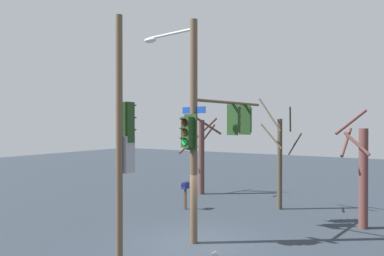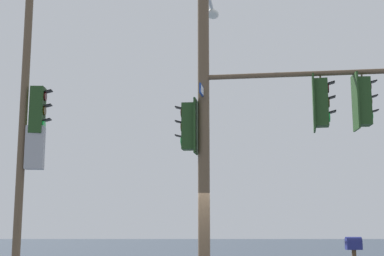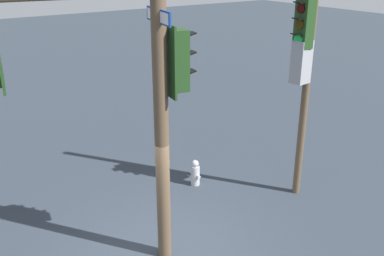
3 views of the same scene
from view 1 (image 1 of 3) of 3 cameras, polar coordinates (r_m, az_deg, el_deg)
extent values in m
plane|color=#2B333D|center=(13.98, 0.39, -17.53)|extent=(80.00, 80.00, 0.00)
cylinder|color=brown|center=(13.36, 0.27, -0.55)|extent=(0.27, 0.27, 8.16)
cylinder|color=silver|center=(14.54, -3.32, 14.41)|extent=(2.28, 0.41, 0.10)
ellipsoid|color=silver|center=(15.30, -6.53, 13.39)|extent=(0.64, 0.44, 0.20)
cylinder|color=brown|center=(15.25, 5.88, 3.95)|extent=(0.76, 4.63, 0.12)
cube|color=#1E3D19|center=(15.55, 6.69, 1.30)|extent=(0.41, 0.36, 1.10)
cube|color=#1E3D19|center=(15.41, 6.32, 1.31)|extent=(0.56, 0.15, 1.30)
cylinder|color=#2F0403|center=(15.69, 7.05, 2.53)|extent=(0.22, 0.07, 0.22)
cube|color=black|center=(15.76, 7.21, 2.96)|extent=(0.24, 0.20, 0.06)
cylinder|color=#352504|center=(15.68, 7.05, 1.29)|extent=(0.22, 0.07, 0.22)
cube|color=black|center=(15.75, 7.21, 1.72)|extent=(0.24, 0.20, 0.06)
cylinder|color=#19D147|center=(15.68, 7.05, 0.05)|extent=(0.22, 0.07, 0.22)
cube|color=black|center=(15.74, 7.21, 0.49)|extent=(0.24, 0.20, 0.06)
cylinder|color=brown|center=(15.57, 6.69, 3.60)|extent=(0.04, 0.04, 0.15)
cube|color=#1E3D19|center=(16.33, 8.48, 1.26)|extent=(0.38, 0.32, 1.10)
cube|color=#1E3D19|center=(16.18, 8.20, 1.27)|extent=(0.56, 0.07, 1.30)
cylinder|color=#2F0403|center=(16.49, 8.74, 2.43)|extent=(0.22, 0.04, 0.22)
cube|color=black|center=(16.56, 8.86, 2.84)|extent=(0.22, 0.17, 0.06)
cylinder|color=#352504|center=(16.48, 8.74, 1.25)|extent=(0.22, 0.04, 0.22)
cube|color=black|center=(16.55, 8.86, 1.66)|extent=(0.22, 0.17, 0.06)
cylinder|color=#19D147|center=(16.48, 8.74, 0.07)|extent=(0.22, 0.04, 0.22)
cube|color=black|center=(16.55, 8.85, 0.49)|extent=(0.22, 0.17, 0.06)
cylinder|color=brown|center=(16.35, 8.48, 3.45)|extent=(0.04, 0.04, 0.15)
cube|color=#1E3D19|center=(13.08, -0.72, -0.65)|extent=(0.40, 0.35, 1.10)
cube|color=#1E3D19|center=(13.21, -0.24, -0.64)|extent=(0.56, 0.12, 1.30)
cylinder|color=#2F0403|center=(12.96, -1.20, 0.84)|extent=(0.22, 0.06, 0.22)
cube|color=black|center=(12.90, -1.42, 1.37)|extent=(0.23, 0.19, 0.06)
cylinder|color=#352504|center=(12.96, -1.20, -0.66)|extent=(0.22, 0.06, 0.22)
cube|color=black|center=(12.90, -1.42, -0.14)|extent=(0.23, 0.19, 0.06)
cylinder|color=#19D147|center=(12.97, -1.20, -2.17)|extent=(0.22, 0.06, 0.22)
cube|color=black|center=(12.91, -1.42, -1.65)|extent=(0.23, 0.19, 0.06)
cube|color=navy|center=(13.36, 0.28, 2.80)|extent=(1.09, 0.22, 0.24)
cube|color=white|center=(13.38, 0.33, 2.80)|extent=(0.99, 0.18, 0.18)
cylinder|color=brown|center=(9.89, -11.25, -3.67)|extent=(0.18, 0.18, 7.23)
cube|color=#99999E|center=(10.14, -10.26, -4.04)|extent=(0.38, 0.45, 0.99)
cube|color=#1E3D19|center=(10.12, -10.22, 0.88)|extent=(0.37, 0.31, 1.10)
cylinder|color=#2F0403|center=(10.25, -9.62, 2.77)|extent=(0.22, 0.04, 0.22)
cube|color=black|center=(10.31, -9.35, 3.43)|extent=(0.21, 0.17, 0.06)
cylinder|color=#352504|center=(10.24, -9.62, 0.87)|extent=(0.22, 0.04, 0.22)
cube|color=black|center=(10.30, -9.35, 1.54)|extent=(0.21, 0.17, 0.06)
cylinder|color=#19D147|center=(10.25, -9.62, -1.03)|extent=(0.22, 0.04, 0.22)
cube|color=black|center=(10.30, -9.35, -0.35)|extent=(0.21, 0.17, 0.06)
sphere|color=#B2B2B7|center=(11.03, 3.64, -19.09)|extent=(0.20, 0.20, 0.20)
cube|color=#4C3823|center=(19.10, -1.05, -10.98)|extent=(0.10, 0.10, 1.05)
cube|color=navy|center=(18.98, -1.05, -9.07)|extent=(0.25, 0.44, 0.24)
cylinder|color=navy|center=(18.96, -1.05, -8.71)|extent=(0.25, 0.44, 0.24)
cylinder|color=brown|center=(17.00, 25.09, -7.11)|extent=(0.37, 0.37, 4.18)
cylinder|color=brown|center=(16.40, 24.25, -2.23)|extent=(1.11, 0.53, 0.97)
cylinder|color=brown|center=(17.02, 22.86, -2.03)|extent=(0.26, 1.46, 1.22)
cylinder|color=brown|center=(17.44, 23.50, 0.87)|extent=(1.18, 1.26, 1.14)
cylinder|color=#453C2D|center=(19.37, 13.48, -5.47)|extent=(0.25, 0.25, 4.63)
cylinder|color=#453C2D|center=(18.76, 12.23, -1.26)|extent=(1.32, 0.56, 1.27)
cylinder|color=#453C2D|center=(19.58, 15.68, -2.47)|extent=(1.11, 1.33, 1.23)
cylinder|color=#453C2D|center=(19.25, 15.03, 1.32)|extent=(0.39, 1.08, 1.29)
cylinder|color=#453C2D|center=(18.74, 11.99, 2.05)|extent=(1.42, 0.71, 1.71)
cylinder|color=#523732|center=(22.92, 1.47, -4.52)|extent=(0.37, 0.37, 4.64)
cylinder|color=#523732|center=(23.44, 2.31, 0.05)|extent=(1.47, 0.15, 1.29)
cylinder|color=#523732|center=(23.41, -0.49, -2.52)|extent=(0.24, 2.00, 1.15)
cylinder|color=#523732|center=(22.04, 2.49, 0.39)|extent=(1.11, 1.61, 1.14)
cylinder|color=#523732|center=(23.36, 2.23, -1.23)|extent=(1.30, 0.14, 1.51)
camera|label=2|loc=(12.57, 57.78, -10.79)|focal=50.14mm
camera|label=3|loc=(20.34, -9.85, 4.70)|focal=40.80mm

